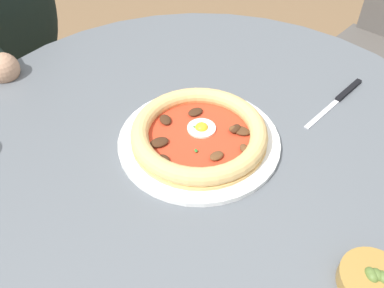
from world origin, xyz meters
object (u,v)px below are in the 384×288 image
at_px(steak_knife, 342,96).
at_px(olive_pan, 375,281).
at_px(dining_table, 203,193).
at_px(pizza_on_plate, 199,135).
at_px(diner_person, 13,71).

distance_m(steak_knife, olive_pan, 0.42).
bearing_deg(dining_table, pizza_on_plate, 50.71).
distance_m(pizza_on_plate, olive_pan, 0.36).
relative_size(dining_table, pizza_on_plate, 3.50).
bearing_deg(dining_table, olive_pan, -154.85).
bearing_deg(diner_person, dining_table, -145.89).
distance_m(dining_table, steak_knife, 0.35).
bearing_deg(olive_pan, pizza_on_plate, 25.86).
xyz_separation_m(pizza_on_plate, olive_pan, (-0.33, -0.16, -0.01)).
relative_size(olive_pan, diner_person, 0.08).
height_order(steak_knife, diner_person, diner_person).
height_order(pizza_on_plate, olive_pan, olive_pan).
bearing_deg(olive_pan, steak_knife, -23.26).
height_order(pizza_on_plate, steak_knife, pizza_on_plate).
relative_size(pizza_on_plate, steak_knife, 1.62).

